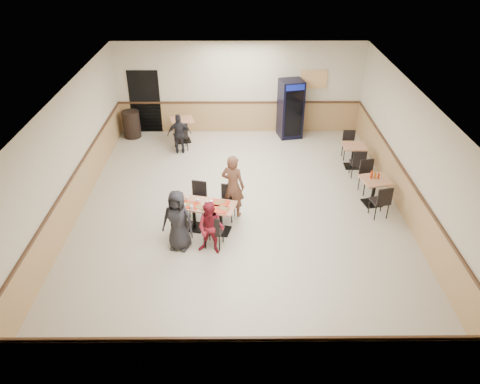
{
  "coord_description": "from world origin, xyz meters",
  "views": [
    {
      "loc": [
        -0.07,
        -9.73,
        6.39
      ],
      "look_at": [
        -0.01,
        -0.5,
        0.86
      ],
      "focal_mm": 35.0,
      "sensor_mm": 36.0,
      "label": 1
    }
  ],
  "objects_px": {
    "diner_woman_right": "(211,228)",
    "lone_diner": "(179,134)",
    "main_table": "(207,213)",
    "pepsi_cooler": "(290,109)",
    "diner_man_opposite": "(233,186)",
    "diner_woman_left": "(178,220)",
    "side_table_far": "(353,153)",
    "back_table": "(183,127)",
    "trash_bin": "(131,124)",
    "side_table_near": "(374,187)"
  },
  "relations": [
    {
      "from": "diner_woman_right",
      "to": "side_table_far",
      "type": "relative_size",
      "value": 1.82
    },
    {
      "from": "side_table_near",
      "to": "diner_man_opposite",
      "type": "bearing_deg",
      "value": -172.65
    },
    {
      "from": "diner_woman_left",
      "to": "side_table_near",
      "type": "relative_size",
      "value": 1.81
    },
    {
      "from": "side_table_far",
      "to": "trash_bin",
      "type": "xyz_separation_m",
      "value": [
        -6.8,
        2.18,
        -0.01
      ]
    },
    {
      "from": "pepsi_cooler",
      "to": "trash_bin",
      "type": "distance_m",
      "value": 5.21
    },
    {
      "from": "back_table",
      "to": "trash_bin",
      "type": "xyz_separation_m",
      "value": [
        -1.71,
        0.35,
        -0.06
      ]
    },
    {
      "from": "pepsi_cooler",
      "to": "side_table_near",
      "type": "bearing_deg",
      "value": -80.25
    },
    {
      "from": "diner_man_opposite",
      "to": "side_table_near",
      "type": "xyz_separation_m",
      "value": [
        3.54,
        0.46,
        -0.32
      ]
    },
    {
      "from": "side_table_near",
      "to": "diner_woman_right",
      "type": "bearing_deg",
      "value": -153.94
    },
    {
      "from": "main_table",
      "to": "diner_man_opposite",
      "type": "relative_size",
      "value": 0.88
    },
    {
      "from": "back_table",
      "to": "trash_bin",
      "type": "distance_m",
      "value": 1.75
    },
    {
      "from": "side_table_near",
      "to": "side_table_far",
      "type": "xyz_separation_m",
      "value": [
        -0.09,
        2.01,
        -0.02
      ]
    },
    {
      "from": "main_table",
      "to": "diner_woman_left",
      "type": "distance_m",
      "value": 0.92
    },
    {
      "from": "side_table_far",
      "to": "back_table",
      "type": "height_order",
      "value": "back_table"
    },
    {
      "from": "lone_diner",
      "to": "back_table",
      "type": "xyz_separation_m",
      "value": [
        0.0,
        0.85,
        -0.12
      ]
    },
    {
      "from": "main_table",
      "to": "pepsi_cooler",
      "type": "relative_size",
      "value": 0.74
    },
    {
      "from": "diner_woman_right",
      "to": "back_table",
      "type": "xyz_separation_m",
      "value": [
        -1.19,
        5.8,
        -0.12
      ]
    },
    {
      "from": "trash_bin",
      "to": "diner_woman_right",
      "type": "bearing_deg",
      "value": -64.8
    },
    {
      "from": "diner_woman_right",
      "to": "lone_diner",
      "type": "relative_size",
      "value": 1.0
    },
    {
      "from": "main_table",
      "to": "diner_woman_right",
      "type": "distance_m",
      "value": 0.86
    },
    {
      "from": "side_table_near",
      "to": "side_table_far",
      "type": "relative_size",
      "value": 1.15
    },
    {
      "from": "diner_woman_left",
      "to": "diner_woman_right",
      "type": "xyz_separation_m",
      "value": [
        0.72,
        -0.17,
        -0.09
      ]
    },
    {
      "from": "diner_woman_left",
      "to": "diner_man_opposite",
      "type": "relative_size",
      "value": 0.89
    },
    {
      "from": "diner_woman_left",
      "to": "main_table",
      "type": "bearing_deg",
      "value": 61.82
    },
    {
      "from": "side_table_far",
      "to": "lone_diner",
      "type": "bearing_deg",
      "value": 169.11
    },
    {
      "from": "diner_man_opposite",
      "to": "side_table_far",
      "type": "xyz_separation_m",
      "value": [
        3.45,
        2.47,
        -0.34
      ]
    },
    {
      "from": "main_table",
      "to": "diner_man_opposite",
      "type": "distance_m",
      "value": 0.95
    },
    {
      "from": "side_table_near",
      "to": "diner_woman_left",
      "type": "bearing_deg",
      "value": -159.3
    },
    {
      "from": "diner_man_opposite",
      "to": "lone_diner",
      "type": "bearing_deg",
      "value": -42.9
    },
    {
      "from": "main_table",
      "to": "side_table_near",
      "type": "xyz_separation_m",
      "value": [
        4.12,
        1.12,
        0.01
      ]
    },
    {
      "from": "diner_woman_right",
      "to": "back_table",
      "type": "relative_size",
      "value": 1.45
    },
    {
      "from": "diner_woman_left",
      "to": "side_table_far",
      "type": "relative_size",
      "value": 2.08
    },
    {
      "from": "main_table",
      "to": "diner_man_opposite",
      "type": "bearing_deg",
      "value": 62.1
    },
    {
      "from": "main_table",
      "to": "pepsi_cooler",
      "type": "distance_m",
      "value": 5.9
    },
    {
      "from": "pepsi_cooler",
      "to": "main_table",
      "type": "bearing_deg",
      "value": -126.45
    },
    {
      "from": "diner_woman_right",
      "to": "lone_diner",
      "type": "xyz_separation_m",
      "value": [
        -1.19,
        4.95,
        0.0
      ]
    },
    {
      "from": "side_table_far",
      "to": "side_table_near",
      "type": "bearing_deg",
      "value": -87.52
    },
    {
      "from": "diner_woman_left",
      "to": "back_table",
      "type": "bearing_deg",
      "value": 108.17
    },
    {
      "from": "diner_woman_left",
      "to": "pepsi_cooler",
      "type": "distance_m",
      "value": 6.73
    },
    {
      "from": "side_table_near",
      "to": "pepsi_cooler",
      "type": "xyz_separation_m",
      "value": [
        -1.7,
        4.24,
        0.47
      ]
    },
    {
      "from": "diner_woman_left",
      "to": "trash_bin",
      "type": "height_order",
      "value": "diner_woman_left"
    },
    {
      "from": "lone_diner",
      "to": "side_table_far",
      "type": "distance_m",
      "value": 5.19
    },
    {
      "from": "diner_woman_right",
      "to": "main_table",
      "type": "bearing_deg",
      "value": 113.97
    },
    {
      "from": "side_table_far",
      "to": "trash_bin",
      "type": "bearing_deg",
      "value": 162.22
    },
    {
      "from": "side_table_near",
      "to": "side_table_far",
      "type": "bearing_deg",
      "value": 92.48
    },
    {
      "from": "main_table",
      "to": "lone_diner",
      "type": "relative_size",
      "value": 1.13
    },
    {
      "from": "diner_man_opposite",
      "to": "lone_diner",
      "type": "xyz_separation_m",
      "value": [
        -1.64,
        3.45,
        -0.17
      ]
    },
    {
      "from": "diner_woman_left",
      "to": "trash_bin",
      "type": "distance_m",
      "value": 6.37
    },
    {
      "from": "diner_woman_left",
      "to": "pepsi_cooler",
      "type": "xyz_separation_m",
      "value": [
        3.01,
        6.02,
        0.23
      ]
    },
    {
      "from": "side_table_far",
      "to": "pepsi_cooler",
      "type": "bearing_deg",
      "value": 125.97
    }
  ]
}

